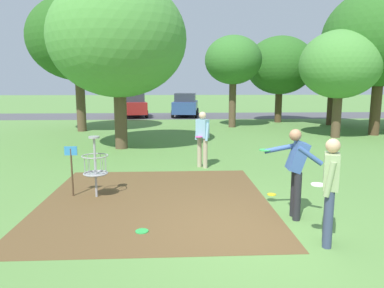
{
  "coord_description": "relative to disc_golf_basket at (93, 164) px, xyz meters",
  "views": [
    {
      "loc": [
        -1.33,
        -5.77,
        2.52
      ],
      "look_at": [
        -0.88,
        3.23,
        1.0
      ],
      "focal_mm": 33.17,
      "sensor_mm": 36.0,
      "label": 1
    }
  ],
  "objects": [
    {
      "name": "ground_plane",
      "position": [
        3.17,
        -2.06,
        -0.75
      ],
      "size": [
        160.0,
        160.0,
        0.0
      ],
      "primitive_type": "plane",
      "color": "#5B8942"
    },
    {
      "name": "dirt_tee_pad",
      "position": [
        1.4,
        -0.33,
        -0.75
      ],
      "size": [
        4.89,
        5.24,
        0.01
      ],
      "primitive_type": "cube",
      "color": "brown",
      "rests_on": "ground"
    },
    {
      "name": "disc_golf_basket",
      "position": [
        0.0,
        0.0,
        0.0
      ],
      "size": [
        0.98,
        0.58,
        1.39
      ],
      "color": "#9E9EA3",
      "rests_on": "ground"
    },
    {
      "name": "player_foreground_watching",
      "position": [
        4.24,
        -2.64,
        0.21
      ],
      "size": [
        0.45,
        0.5,
        1.71
      ],
      "color": "#384260",
      "rests_on": "ground"
    },
    {
      "name": "player_throwing",
      "position": [
        2.68,
        2.76,
        0.21
      ],
      "size": [
        0.46,
        0.45,
        1.71
      ],
      "color": "tan",
      "rests_on": "ground"
    },
    {
      "name": "player_waiting_left",
      "position": [
        4.1,
        -1.5,
        0.23
      ],
      "size": [
        1.08,
        0.56,
        1.71
      ],
      "color": "#232328",
      "rests_on": "ground"
    },
    {
      "name": "frisbee_near_basket",
      "position": [
        1.26,
        -2.0,
        -0.74
      ],
      "size": [
        0.23,
        0.23,
        0.02
      ],
      "primitive_type": "cylinder",
      "color": "green",
      "rests_on": "ground"
    },
    {
      "name": "frisbee_by_tee",
      "position": [
        5.11,
        1.22,
        -0.74
      ],
      "size": [
        0.22,
        0.22,
        0.02
      ],
      "primitive_type": "cylinder",
      "color": "orange",
      "rests_on": "ground"
    },
    {
      "name": "frisbee_mid_grass",
      "position": [
        4.07,
        -0.06,
        -0.74
      ],
      "size": [
        0.2,
        0.2,
        0.02
      ],
      "primitive_type": "cylinder",
      "color": "gold",
      "rests_on": "ground"
    },
    {
      "name": "tree_near_left",
      "position": [
        5.27,
        13.04,
        3.12
      ],
      "size": [
        3.3,
        3.3,
        5.31
      ],
      "color": "brown",
      "rests_on": "ground"
    },
    {
      "name": "tree_near_right",
      "position": [
        11.59,
        13.84,
        3.01
      ],
      "size": [
        4.22,
        4.22,
        5.58
      ],
      "color": "#422D1E",
      "rests_on": "ground"
    },
    {
      "name": "tree_mid_center",
      "position": [
        -3.19,
        11.62,
        4.1
      ],
      "size": [
        5.1,
        5.1,
        7.05
      ],
      "color": "brown",
      "rests_on": "ground"
    },
    {
      "name": "tree_mid_right",
      "position": [
        11.85,
        9.36,
        3.99
      ],
      "size": [
        5.53,
        5.53,
        7.11
      ],
      "color": "#4C3823",
      "rests_on": "ground"
    },
    {
      "name": "tree_far_left",
      "position": [
        8.81,
        15.64,
        2.98
      ],
      "size": [
        4.43,
        4.43,
        5.63
      ],
      "color": "#4C3823",
      "rests_on": "ground"
    },
    {
      "name": "tree_far_center",
      "position": [
        9.57,
        8.67,
        2.66
      ],
      "size": [
        3.71,
        3.71,
        5.01
      ],
      "color": "brown",
      "rests_on": "ground"
    },
    {
      "name": "tree_far_right",
      "position": [
        -0.27,
        6.19,
        3.46
      ],
      "size": [
        5.2,
        5.2,
        6.44
      ],
      "color": "brown",
      "rests_on": "ground"
    },
    {
      "name": "parking_lot_strip",
      "position": [
        3.17,
        20.86,
        -0.75
      ],
      "size": [
        36.0,
        6.0,
        0.01
      ],
      "primitive_type": "cube",
      "color": "#4C4C51",
      "rests_on": "ground"
    },
    {
      "name": "parked_car_leftmost",
      "position": [
        -1.35,
        20.13,
        0.17
      ],
      "size": [
        2.5,
        4.45,
        1.84
      ],
      "color": "maroon",
      "rests_on": "ground"
    },
    {
      "name": "parked_car_center_left",
      "position": [
        2.73,
        20.27,
        0.17
      ],
      "size": [
        2.28,
        4.36,
        1.84
      ],
      "color": "#2D4784",
      "rests_on": "ground"
    }
  ]
}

